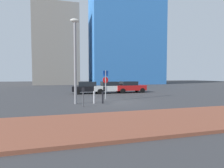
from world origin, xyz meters
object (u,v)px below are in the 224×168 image
parking_meter (83,94)px  traffic_bollard_mid (94,97)px  street_lamp (75,54)px  traffic_bollard_near (103,98)px  parked_car_red (130,87)px  parked_car_white (110,87)px  parking_sign_post (106,81)px  parked_car_black (89,87)px

parking_meter → traffic_bollard_mid: 1.58m
street_lamp → traffic_bollard_mid: (1.46, -0.12, -3.45)m
traffic_bollard_near → traffic_bollard_mid: 0.69m
parked_car_red → parking_meter: 11.14m
parked_car_white → traffic_bollard_near: bearing=-107.4°
parking_sign_post → traffic_bollard_near: size_ratio=2.92×
traffic_bollard_mid → parked_car_white: bearing=67.8°
traffic_bollard_near → parking_sign_post: bearing=72.8°
parked_car_white → parked_car_red: size_ratio=1.07×
parked_car_white → parking_meter: bearing=-114.8°
parked_car_black → traffic_bollard_near: bearing=-87.5°
parking_meter → street_lamp: size_ratio=0.21×
parking_meter → street_lamp: bearing=111.1°
parked_car_white → parking_sign_post: 5.64m
parked_car_white → parking_meter: 9.66m
traffic_bollard_near → traffic_bollard_mid: bearing=168.1°
parking_meter → traffic_bollard_mid: (0.96, 1.18, -0.40)m
parked_car_red → parking_meter: (-6.84, -8.79, 0.11)m
parked_car_red → traffic_bollard_near: 9.34m
parking_sign_post → traffic_bollard_mid: parking_sign_post is taller
parked_car_red → parking_sign_post: parking_sign_post is taller
parked_car_black → traffic_bollard_mid: parked_car_black is taller
traffic_bollard_mid → street_lamp: bearing=175.3°
parked_car_red → parking_sign_post: (-4.46, -5.33, 0.95)m
parked_car_red → traffic_bollard_near: (-5.21, -7.75, -0.31)m
parking_meter → parked_car_white: bearing=65.2°
traffic_bollard_near → traffic_bollard_mid: (-0.67, 0.14, 0.03)m
parked_car_black → traffic_bollard_mid: bearing=-92.5°
parked_car_black → traffic_bollard_mid: 7.62m
parking_sign_post → traffic_bollard_mid: bearing=-122.0°
parked_car_white → parking_sign_post: bearing=-107.5°
parked_car_black → street_lamp: 8.33m
parked_car_red → street_lamp: bearing=-134.4°
parking_sign_post → street_lamp: (-2.88, -2.16, 2.22)m
parked_car_black → parking_sign_post: bearing=-78.5°
traffic_bollard_near → traffic_bollard_mid: size_ratio=0.94×
parked_car_black → traffic_bollard_near: 7.76m
parking_sign_post → parked_car_white: bearing=72.5°
parked_car_white → traffic_bollard_near: 8.10m
parked_car_black → street_lamp: size_ratio=0.63×
parked_car_white → traffic_bollard_near: size_ratio=4.74×
traffic_bollard_near → parked_car_red: bearing=56.1°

